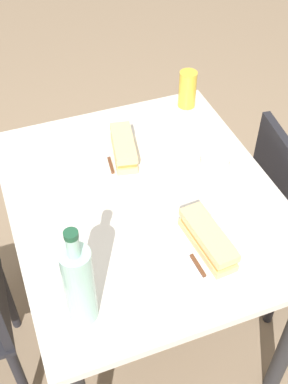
# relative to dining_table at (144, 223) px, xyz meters

# --- Properties ---
(ground_plane) EXTENTS (8.00, 8.00, 0.00)m
(ground_plane) POSITION_rel_dining_table_xyz_m (0.00, 0.00, -0.64)
(ground_plane) COLOR #8C755B
(dining_table) EXTENTS (1.00, 0.85, 0.77)m
(dining_table) POSITION_rel_dining_table_xyz_m (0.00, 0.00, 0.00)
(dining_table) COLOR beige
(dining_table) RESTS_ON ground
(plate_near) EXTENTS (0.25, 0.25, 0.01)m
(plate_near) POSITION_rel_dining_table_xyz_m (-0.27, -0.09, 0.14)
(plate_near) COLOR white
(plate_near) RESTS_ON dining_table
(baguette_sandwich_near) EXTENTS (0.23, 0.09, 0.07)m
(baguette_sandwich_near) POSITION_rel_dining_table_xyz_m (-0.27, -0.09, 0.18)
(baguette_sandwich_near) COLOR #DBB77A
(baguette_sandwich_near) RESTS_ON plate_near
(knife_near) EXTENTS (0.18, 0.02, 0.01)m
(knife_near) POSITION_rel_dining_table_xyz_m (-0.29, -0.04, 0.15)
(knife_near) COLOR silver
(knife_near) RESTS_ON plate_near
(plate_far) EXTENTS (0.25, 0.25, 0.01)m
(plate_far) POSITION_rel_dining_table_xyz_m (0.20, -0.00, 0.14)
(plate_far) COLOR silver
(plate_far) RESTS_ON dining_table
(baguette_sandwich_far) EXTENTS (0.21, 0.11, 0.07)m
(baguette_sandwich_far) POSITION_rel_dining_table_xyz_m (0.20, -0.00, 0.18)
(baguette_sandwich_far) COLOR #DBB77A
(baguette_sandwich_far) RESTS_ON plate_far
(knife_far) EXTENTS (0.18, 0.03, 0.01)m
(knife_far) POSITION_rel_dining_table_xyz_m (0.20, 0.06, 0.15)
(knife_far) COLOR silver
(knife_far) RESTS_ON plate_far
(water_bottle) EXTENTS (0.08, 0.08, 0.33)m
(water_bottle) POSITION_rel_dining_table_xyz_m (-0.35, 0.30, 0.26)
(water_bottle) COLOR #99C6B7
(water_bottle) RESTS_ON dining_table
(beer_glass) EXTENTS (0.07, 0.07, 0.15)m
(beer_glass) POSITION_rel_dining_table_xyz_m (0.42, -0.34, 0.20)
(beer_glass) COLOR gold
(beer_glass) RESTS_ON dining_table
(olive_bowl) EXTENTS (0.10, 0.10, 0.03)m
(olive_bowl) POSITION_rel_dining_table_xyz_m (0.07, -0.29, 0.14)
(olive_bowl) COLOR silver
(olive_bowl) RESTS_ON dining_table
(paper_napkin) EXTENTS (0.18, 0.18, 0.00)m
(paper_napkin) POSITION_rel_dining_table_xyz_m (0.07, 0.30, 0.13)
(paper_napkin) COLOR white
(paper_napkin) RESTS_ON dining_table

